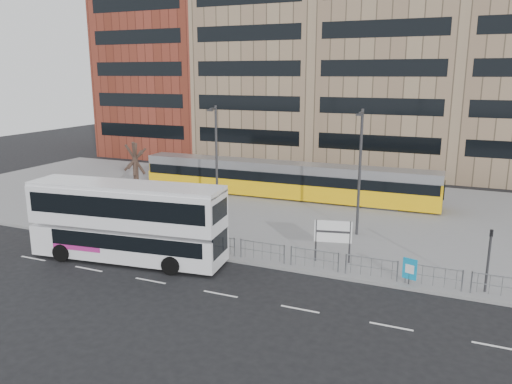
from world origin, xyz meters
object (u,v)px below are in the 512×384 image
at_px(pedestrian, 143,205).
at_px(bare_tree, 134,140).
at_px(traffic_light_east, 489,252).
at_px(lamp_post_west, 216,154).
at_px(double_decker_bus, 127,219).
at_px(lamp_post_east, 360,168).
at_px(tram, 284,180).
at_px(ad_panel, 410,269).
at_px(station_sign, 333,233).
at_px(traffic_light_west, 167,214).

height_order(pedestrian, bare_tree, bare_tree).
bearing_deg(traffic_light_east, lamp_post_west, 156.08).
xyz_separation_m(double_decker_bus, lamp_post_east, (10.97, 9.15, 2.15)).
relative_size(pedestrian, traffic_light_east, 0.55).
bearing_deg(traffic_light_east, lamp_post_east, 139.78).
distance_m(tram, ad_panel, 18.60).
height_order(station_sign, lamp_post_west, lamp_post_west).
bearing_deg(bare_tree, traffic_light_west, -45.81).
height_order(ad_panel, traffic_light_east, traffic_light_east).
bearing_deg(bare_tree, lamp_post_west, -6.19).
xyz_separation_m(double_decker_bus, station_sign, (10.73, 3.89, -0.61)).
relative_size(ad_panel, lamp_post_east, 0.17).
bearing_deg(pedestrian, double_decker_bus, -131.32).
bearing_deg(tram, station_sign, -60.98).
distance_m(station_sign, pedestrian, 15.44).
bearing_deg(double_decker_bus, ad_panel, 2.36).
height_order(station_sign, ad_panel, station_sign).
distance_m(station_sign, traffic_light_west, 9.89).
height_order(lamp_post_west, lamp_post_east, lamp_post_east).
bearing_deg(tram, lamp_post_east, -45.72).
distance_m(traffic_light_west, lamp_post_west, 8.85).
relative_size(traffic_light_west, lamp_post_east, 0.39).
bearing_deg(pedestrian, ad_panel, -86.05).
bearing_deg(pedestrian, lamp_post_west, -30.75).
relative_size(station_sign, traffic_light_east, 0.76).
bearing_deg(station_sign, ad_panel, -31.97).
bearing_deg(double_decker_bus, pedestrian, 113.67).
bearing_deg(station_sign, lamp_post_east, 74.72).
height_order(station_sign, pedestrian, station_sign).
xyz_separation_m(ad_panel, bare_tree, (-23.13, 9.44, 4.08)).
xyz_separation_m(station_sign, traffic_light_east, (7.72, -0.95, 0.35)).
relative_size(ad_panel, traffic_light_east, 0.43).
relative_size(station_sign, traffic_light_west, 0.76).
bearing_deg(ad_panel, traffic_light_east, 25.05).
bearing_deg(lamp_post_west, traffic_light_east, -23.38).
relative_size(double_decker_bus, traffic_light_west, 3.64).
distance_m(traffic_light_east, bare_tree, 28.18).
distance_m(pedestrian, lamp_post_west, 6.53).
height_order(tram, lamp_post_west, lamp_post_west).
relative_size(station_sign, lamp_post_east, 0.29).
xyz_separation_m(traffic_light_east, bare_tree, (-26.58, 8.90, 2.88)).
relative_size(traffic_light_east, bare_tree, 0.44).
distance_m(double_decker_bus, pedestrian, 8.61).
xyz_separation_m(ad_panel, traffic_light_east, (3.45, 0.54, 1.20)).
bearing_deg(bare_tree, traffic_light_east, -18.50).
xyz_separation_m(double_decker_bus, pedestrian, (-4.30, 7.33, -1.39)).
distance_m(lamp_post_west, lamp_post_east, 11.23).
bearing_deg(lamp_post_west, ad_panel, -29.54).
height_order(pedestrian, traffic_light_west, traffic_light_west).
height_order(double_decker_bus, pedestrian, double_decker_bus).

